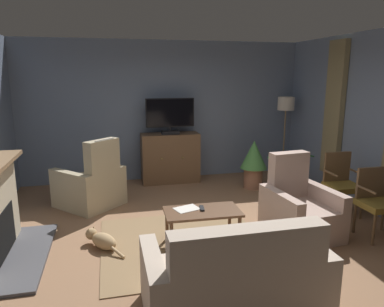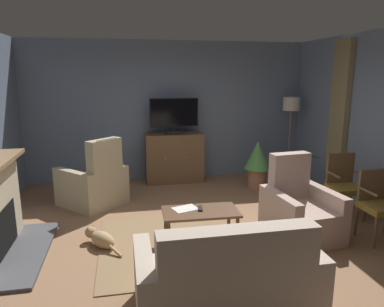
% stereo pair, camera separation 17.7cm
% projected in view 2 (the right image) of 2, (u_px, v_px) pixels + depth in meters
% --- Properties ---
extents(ground_plane, '(6.20, 6.11, 0.04)m').
position_uv_depth(ground_plane, '(197.00, 235.00, 4.84)').
color(ground_plane, '#936B4C').
extents(wall_back, '(6.20, 0.10, 2.75)m').
position_uv_depth(wall_back, '(169.00, 111.00, 7.22)').
color(wall_back, slate).
rests_on(wall_back, ground_plane).
extents(curtain_panel_far, '(0.10, 0.44, 2.31)m').
position_uv_depth(curtain_panel_far, '(339.00, 109.00, 6.13)').
color(curtain_panel_far, '#8E7F56').
extents(rug_central, '(2.03, 1.91, 0.01)m').
position_uv_depth(rug_central, '(181.00, 243.00, 4.54)').
color(rug_central, '#8E704C').
rests_on(rug_central, ground_plane).
extents(tv_cabinet, '(1.13, 0.48, 0.97)m').
position_uv_depth(tv_cabinet, '(174.00, 159.00, 7.09)').
color(tv_cabinet, '#4A3523').
rests_on(tv_cabinet, ground_plane).
extents(television, '(0.93, 0.20, 0.69)m').
position_uv_depth(television, '(174.00, 115.00, 6.85)').
color(television, black).
rests_on(television, tv_cabinet).
extents(coffee_table, '(0.95, 0.53, 0.45)m').
position_uv_depth(coffee_table, '(201.00, 215.00, 4.43)').
color(coffee_table, brown).
rests_on(coffee_table, ground_plane).
extents(tv_remote, '(0.08, 0.18, 0.02)m').
position_uv_depth(tv_remote, '(200.00, 208.00, 4.46)').
color(tv_remote, black).
rests_on(tv_remote, coffee_table).
extents(folded_newspaper, '(0.35, 0.30, 0.01)m').
position_uv_depth(folded_newspaper, '(185.00, 209.00, 4.48)').
color(folded_newspaper, silver).
rests_on(folded_newspaper, coffee_table).
extents(sofa_floral, '(1.58, 0.85, 0.94)m').
position_uv_depth(sofa_floral, '(227.00, 283.00, 3.12)').
color(sofa_floral, '#C6B29E').
rests_on(sofa_floral, ground_plane).
extents(armchair_in_far_corner, '(1.21, 1.22, 1.14)m').
position_uv_depth(armchair_in_far_corner, '(94.00, 184.00, 5.83)').
color(armchair_in_far_corner, tan).
rests_on(armchair_in_far_corner, ground_plane).
extents(armchair_beside_cabinet, '(0.89, 0.96, 1.06)m').
position_uv_depth(armchair_beside_cabinet, '(300.00, 212.00, 4.71)').
color(armchair_beside_cabinet, '#BC9E8E').
rests_on(armchair_beside_cabinet, ground_plane).
extents(side_chair_mid_row, '(0.51, 0.44, 0.90)m').
position_uv_depth(side_chair_mid_row, '(380.00, 202.00, 4.58)').
color(side_chair_mid_row, olive).
rests_on(side_chair_mid_row, ground_plane).
extents(side_chair_tucked_against_wall, '(0.48, 0.46, 0.95)m').
position_uv_depth(side_chair_tucked_against_wall, '(344.00, 183.00, 5.32)').
color(side_chair_tucked_against_wall, olive).
rests_on(side_chair_tucked_against_wall, ground_plane).
extents(potted_plant_tall_palm_by_window, '(0.50, 0.50, 0.91)m').
position_uv_depth(potted_plant_tall_palm_by_window, '(257.00, 161.00, 6.63)').
color(potted_plant_tall_palm_by_window, '#99664C').
rests_on(potted_plant_tall_palm_by_window, ground_plane).
extents(potted_plant_on_hearth_side, '(0.85, 0.68, 0.80)m').
position_uv_depth(potted_plant_on_hearth_side, '(293.00, 188.00, 6.25)').
color(potted_plant_on_hearth_side, '#3D4C5B').
rests_on(potted_plant_on_hearth_side, ground_plane).
extents(cat, '(0.47, 0.61, 0.22)m').
position_uv_depth(cat, '(101.00, 239.00, 4.44)').
color(cat, tan).
rests_on(cat, ground_plane).
extents(floor_lamp, '(0.33, 0.33, 1.66)m').
position_uv_depth(floor_lamp, '(291.00, 113.00, 7.18)').
color(floor_lamp, '#4C4233').
rests_on(floor_lamp, ground_plane).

